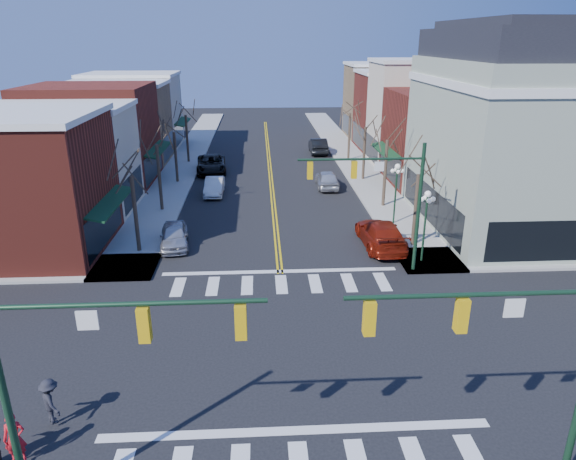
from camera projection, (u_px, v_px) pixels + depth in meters
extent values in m
plane|color=black|center=(288.00, 351.00, 21.27)|extent=(160.00, 160.00, 0.00)
cube|color=#9E9B93|center=(160.00, 206.00, 39.48)|extent=(3.50, 70.00, 0.15)
cube|color=#9E9B93|center=(384.00, 202.00, 40.41)|extent=(3.50, 70.00, 0.15)
cube|color=maroon|center=(13.00, 187.00, 30.03)|extent=(10.00, 8.50, 8.00)
cube|color=beige|center=(61.00, 162.00, 37.37)|extent=(10.00, 7.00, 7.50)
cube|color=maroon|center=(93.00, 135.00, 44.67)|extent=(10.00, 9.00, 8.50)
cube|color=#977953|center=(117.00, 125.00, 52.51)|extent=(10.00, 7.50, 7.80)
cube|color=beige|center=(134.00, 112.00, 59.69)|extent=(10.00, 8.00, 8.20)
cube|color=maroon|center=(448.00, 138.00, 44.77)|extent=(10.00, 8.50, 8.00)
cube|color=beige|center=(423.00, 114.00, 51.67)|extent=(10.00, 7.00, 10.00)
cube|color=maroon|center=(402.00, 112.00, 58.94)|extent=(10.00, 8.00, 8.50)
cube|color=#977953|center=(386.00, 102.00, 66.34)|extent=(10.00, 8.00, 9.00)
cube|color=#96A18B|center=(525.00, 146.00, 33.78)|extent=(12.00, 14.00, 11.00)
cube|color=white|center=(536.00, 82.00, 32.34)|extent=(12.25, 14.25, 0.50)
cube|color=black|center=(542.00, 43.00, 31.54)|extent=(11.40, 13.40, 1.80)
cube|color=black|center=(545.00, 24.00, 31.15)|extent=(9.80, 11.80, 0.60)
cylinder|color=#14331E|center=(7.00, 408.00, 12.70)|extent=(0.20, 0.20, 7.20)
cylinder|color=#14331E|center=(128.00, 304.00, 11.89)|extent=(6.50, 0.12, 0.12)
cube|color=gold|center=(144.00, 324.00, 12.10)|extent=(0.28, 0.28, 0.90)
cube|color=gold|center=(241.00, 322.00, 12.22)|extent=(0.28, 0.28, 0.90)
cylinder|color=#14331E|center=(477.00, 295.00, 12.33)|extent=(6.50, 0.12, 0.12)
cube|color=gold|center=(462.00, 315.00, 12.51)|extent=(0.28, 0.28, 0.90)
cube|color=gold|center=(369.00, 318.00, 12.39)|extent=(0.28, 0.28, 0.90)
cylinder|color=#14331E|center=(419.00, 210.00, 27.32)|extent=(0.20, 0.20, 7.20)
cylinder|color=#14331E|center=(361.00, 159.00, 26.17)|extent=(6.50, 0.12, 0.12)
cube|color=gold|center=(354.00, 170.00, 26.35)|extent=(0.28, 0.28, 0.90)
cube|color=gold|center=(310.00, 170.00, 26.23)|extent=(0.28, 0.28, 0.90)
cylinder|color=#14331E|center=(424.00, 231.00, 28.96)|extent=(0.12, 0.12, 4.00)
sphere|color=white|center=(428.00, 194.00, 28.20)|extent=(0.36, 0.36, 0.36)
cylinder|color=#14331E|center=(395.00, 197.00, 35.03)|extent=(0.12, 0.12, 4.00)
sphere|color=white|center=(398.00, 166.00, 34.28)|extent=(0.36, 0.36, 0.36)
cylinder|color=#382B21|center=(136.00, 215.00, 30.28)|extent=(0.24, 0.24, 4.76)
cylinder|color=#382B21|center=(159.00, 178.00, 37.71)|extent=(0.24, 0.24, 5.04)
cylinder|color=#382B21|center=(176.00, 158.00, 45.28)|extent=(0.24, 0.24, 4.55)
cylinder|color=#382B21|center=(187.00, 139.00, 52.69)|extent=(0.24, 0.24, 4.90)
cylinder|color=#382B21|center=(415.00, 211.00, 31.20)|extent=(0.24, 0.24, 4.62)
cylinder|color=#382B21|center=(385.00, 174.00, 38.58)|extent=(0.24, 0.24, 5.18)
cylinder|color=#382B21|center=(364.00, 154.00, 46.12)|extent=(0.24, 0.24, 4.83)
cylinder|color=#382B21|center=(349.00, 137.00, 53.58)|extent=(0.24, 0.24, 4.97)
imported|color=#B9B8BD|center=(174.00, 236.00, 31.80)|extent=(2.21, 4.34, 1.42)
imported|color=silver|center=(214.00, 186.00, 42.41)|extent=(1.48, 4.19, 1.38)
imported|color=black|center=(211.00, 164.00, 49.40)|extent=(3.17, 6.07, 1.63)
imported|color=maroon|center=(381.00, 234.00, 31.75)|extent=(2.48, 5.80, 1.67)
imported|color=silver|center=(327.00, 179.00, 44.35)|extent=(1.88, 4.51, 1.53)
imported|color=black|center=(318.00, 146.00, 57.67)|extent=(1.81, 5.14, 1.69)
imported|color=red|center=(15.00, 438.00, 15.29)|extent=(0.69, 0.53, 1.70)
imported|color=black|center=(51.00, 401.00, 16.89)|extent=(1.15, 1.20, 1.64)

